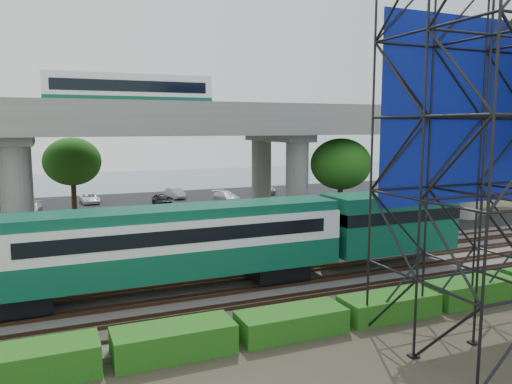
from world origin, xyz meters
name	(u,v)px	position (x,y,z in m)	size (l,w,h in m)	color
ground	(233,304)	(0.00, 0.00, 0.00)	(140.00, 140.00, 0.00)	#474233
ballast_bed	(220,290)	(0.00, 2.00, 0.10)	(90.00, 12.00, 0.20)	slate
service_road	(180,253)	(0.00, 10.50, 0.04)	(90.00, 5.00, 0.08)	black
parking_lot	(127,204)	(0.00, 34.00, 0.04)	(90.00, 18.00, 0.08)	black
harbor_water	(105,184)	(0.00, 56.00, 0.01)	(140.00, 40.00, 0.03)	#425F6D
rail_tracks	(220,286)	(0.00, 2.00, 0.28)	(90.00, 9.52, 0.16)	#472D1E
commuter_train	(200,240)	(-1.05, 2.00, 2.88)	(29.30, 3.06, 4.30)	black
overpass	(158,132)	(-0.16, 16.00, 8.21)	(80.00, 12.00, 12.40)	#9E9B93
hedge_strip	(292,321)	(1.01, -4.30, 0.56)	(34.60, 1.80, 1.20)	#164F12
trees	(97,168)	(-4.67, 16.17, 5.57)	(40.94, 16.94, 7.69)	#382314
suv	(102,253)	(-5.16, 9.67, 0.75)	(2.22, 4.81, 1.34)	black
parked_cars	(140,198)	(1.37, 33.64, 0.70)	(40.02, 9.73, 1.32)	#B8B8B8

